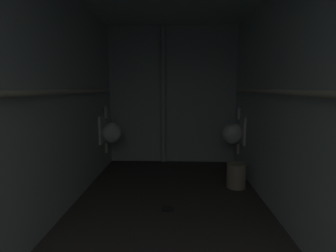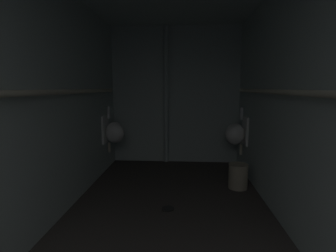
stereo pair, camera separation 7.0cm
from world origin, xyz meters
name	(u,v)px [view 2 (the right image)]	position (x,y,z in m)	size (l,w,h in m)	color
floor	(167,232)	(0.00, 2.26, -0.04)	(2.38, 4.65, 0.08)	#383330
wall_left	(43,103)	(-1.16, 2.26, 1.21)	(0.06, 4.65, 2.42)	#AEBEB9
wall_right	(299,104)	(1.16, 2.26, 1.21)	(0.06, 4.65, 2.42)	#AEBEB9
wall_back	(175,96)	(0.00, 4.56, 1.21)	(2.38, 0.06, 2.42)	#AEBEB9
urinal_left_mid	(113,132)	(-0.98, 3.95, 0.65)	(0.32, 0.30, 0.76)	white
urinal_right_mid	(236,133)	(0.98, 3.95, 0.65)	(0.32, 0.30, 0.76)	white
supply_pipe_left	(51,92)	(-1.07, 2.25, 1.31)	(0.06, 3.87, 0.06)	beige
supply_pipe_right	(290,93)	(1.07, 2.25, 1.31)	(0.06, 3.87, 0.06)	beige
standpipe_back_wall	(166,96)	(-0.16, 4.45, 1.21)	(0.09, 0.09, 2.37)	#AEBEB9
floor_drain	(168,208)	(-0.01, 2.66, 0.00)	(0.14, 0.14, 0.01)	black
waste_bin	(238,176)	(0.90, 3.32, 0.17)	(0.26, 0.26, 0.33)	#9E937A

